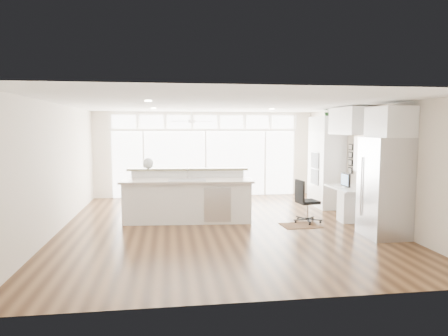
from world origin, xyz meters
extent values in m
cube|color=#3B2312|center=(0.00, 0.00, -0.01)|extent=(7.00, 8.00, 0.02)
cube|color=white|center=(0.00, 0.00, 2.70)|extent=(7.00, 8.00, 0.02)
cube|color=silver|center=(0.00, 4.00, 1.35)|extent=(7.00, 0.04, 2.70)
cube|color=silver|center=(0.00, -4.00, 1.35)|extent=(7.00, 0.04, 2.70)
cube|color=silver|center=(-3.50, 0.00, 1.35)|extent=(0.04, 8.00, 2.70)
cube|color=silver|center=(3.50, 0.00, 1.35)|extent=(0.04, 8.00, 2.70)
cube|color=white|center=(0.00, 3.94, 1.05)|extent=(5.80, 0.06, 2.08)
cube|color=white|center=(0.00, 3.94, 2.38)|extent=(5.90, 0.06, 0.40)
cube|color=white|center=(3.46, 0.30, 1.55)|extent=(0.04, 0.85, 0.85)
cube|color=white|center=(-0.50, 2.80, 2.48)|extent=(1.16, 1.16, 0.32)
cube|color=white|center=(0.00, 0.20, 2.68)|extent=(3.40, 3.00, 0.02)
cube|color=white|center=(3.17, 1.80, 1.25)|extent=(0.64, 1.20, 2.50)
cube|color=white|center=(3.13, 0.30, 0.38)|extent=(0.72, 1.30, 0.76)
cube|color=white|center=(3.17, 0.30, 2.35)|extent=(0.64, 1.30, 0.64)
cube|color=#BCBDC1|center=(3.11, -1.35, 1.00)|extent=(0.76, 0.90, 2.00)
cube|color=white|center=(3.17, -1.35, 2.30)|extent=(0.64, 0.90, 0.60)
cube|color=black|center=(3.46, 0.92, 1.40)|extent=(0.06, 0.22, 0.80)
cube|color=white|center=(-0.74, 0.51, 0.61)|extent=(3.13, 1.39, 1.21)
cube|color=#351E10|center=(1.75, -0.26, 0.01)|extent=(0.88, 0.66, 0.01)
cube|color=black|center=(2.01, 0.02, 0.49)|extent=(0.58, 0.55, 0.99)
sphere|color=silver|center=(-1.66, 0.98, 1.34)|extent=(0.27, 0.27, 0.26)
cube|color=black|center=(3.05, 0.30, 0.94)|extent=(0.08, 0.44, 0.37)
cube|color=silver|center=(2.88, 0.30, 0.77)|extent=(0.13, 0.29, 0.01)
imported|color=#225023|center=(3.17, 1.80, 2.61)|extent=(0.27, 0.29, 0.22)
camera|label=1|loc=(-1.17, -8.73, 2.18)|focal=32.00mm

